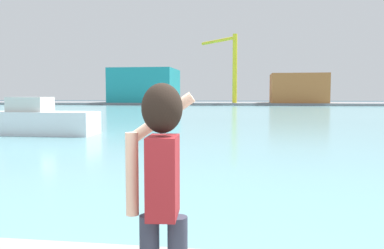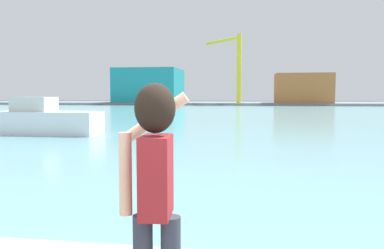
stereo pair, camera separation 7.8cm
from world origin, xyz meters
name	(u,v)px [view 1 (the left image)]	position (x,y,z in m)	size (l,w,h in m)	color
ground_plane	(246,112)	(0.00, 50.00, 0.00)	(220.00, 220.00, 0.00)	#334751
harbor_water	(246,112)	(0.00, 52.00, 0.01)	(140.00, 100.00, 0.02)	#6BA8B2
far_shore_dock	(247,103)	(0.00, 92.00, 0.27)	(140.00, 20.00, 0.54)	gray
person_photographer	(162,181)	(-0.40, 0.53, 1.68)	(0.53, 0.55, 1.74)	#2D3342
boat_moored	(41,120)	(-11.48, 18.72, 0.83)	(6.07, 2.20, 2.14)	white
warehouse_left	(145,86)	(-24.09, 88.82, 4.49)	(14.58, 13.51, 7.90)	teal
warehouse_right	(298,88)	(11.20, 86.96, 3.74)	(11.95, 9.25, 6.41)	#B26633
port_crane	(230,60)	(-3.85, 85.54, 9.93)	(8.87, 9.83, 14.98)	yellow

